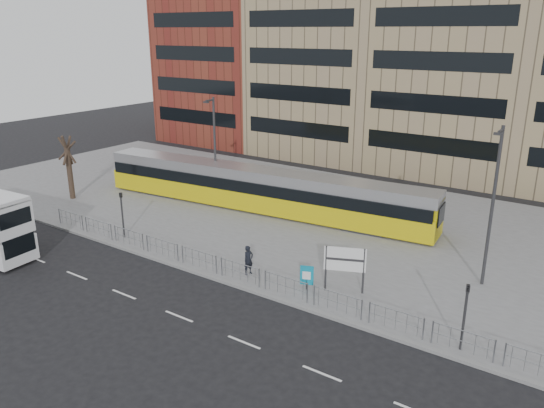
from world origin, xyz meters
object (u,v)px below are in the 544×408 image
Objects in this scene: lamp_post_west at (214,145)px; lamp_post_east at (493,202)px; traffic_light_west at (122,209)px; bare_tree at (65,133)px; tram at (258,189)px; station_sign at (345,261)px; ad_panel at (307,276)px; pedestrian at (248,260)px; traffic_light_east at (465,309)px.

lamp_post_west is 22.10m from lamp_post_east.
traffic_light_west is 0.36× the size of lamp_post_east.
lamp_post_east reaches higher than bare_tree.
traffic_light_west is at bearing -18.25° from bare_tree.
station_sign is at bearing -41.43° from tram.
ad_panel is 3.68m from pedestrian.
traffic_light_east reaches higher than station_sign.
lamp_post_east reaches higher than station_sign.
ad_panel is at bearing -33.40° from lamp_post_west.
tram is 8.84× the size of traffic_light_west.
pedestrian is 21.24m from bare_tree.
pedestrian is at bearing -1.37° from traffic_light_west.
traffic_light_west is (-13.92, -0.47, 1.19)m from ad_panel.
lamp_post_east reaches higher than traffic_light_west.
station_sign is at bearing 2.39° from traffic_light_west.
ad_panel is 0.43× the size of traffic_light_east.
bare_tree reaches higher than traffic_light_west.
station_sign is 18.35m from lamp_post_west.
tram is at bearing 24.26° from bare_tree.
tram is 14.44m from station_sign.
ad_panel is 0.19× the size of bare_tree.
bare_tree is at bearing -161.39° from tram.
ad_panel is 0.16× the size of lamp_post_west.
bare_tree is (-25.93, 2.03, 3.65)m from station_sign.
tram is 11.48m from pedestrian.
traffic_light_west and traffic_light_east have the same top height.
pedestrian is at bearing -62.40° from tram.
station_sign is 0.30× the size of lamp_post_west.
tram reaches higher than pedestrian.
ad_panel is at bearing -142.02° from lamp_post_east.
tram is at bearing 168.99° from lamp_post_east.
traffic_light_east is at bearing -35.09° from tram.
station_sign is at bearing -139.11° from lamp_post_east.
traffic_light_east is 32.98m from bare_tree.
station_sign is 6.91m from traffic_light_east.
lamp_post_east is (11.24, 6.17, 3.87)m from pedestrian.
traffic_light_east is (22.32, -0.57, 0.00)m from traffic_light_west.
lamp_post_west is at bearing 173.25° from tram.
pedestrian is at bearing 168.95° from station_sign.
lamp_post_east is (7.57, 5.91, 3.94)m from ad_panel.
lamp_post_west reaches higher than traffic_light_west.
lamp_post_east reaches higher than lamp_post_west.
traffic_light_west reaches higher than ad_panel.
tram is 10.57m from traffic_light_west.
tram is 16.15× the size of pedestrian.
bare_tree is at bearing 152.74° from traffic_light_east.
lamp_post_east is at bearing 16.19° from ad_panel.
station_sign is at bearing -4.48° from bare_tree.
tram is at bearing 48.19° from pedestrian.
lamp_post_east is (5.81, 5.03, 2.98)m from station_sign.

